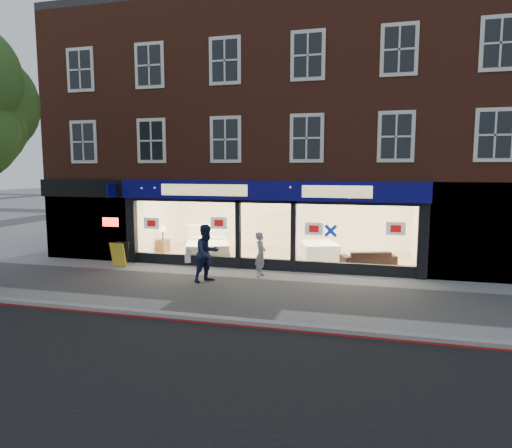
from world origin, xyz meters
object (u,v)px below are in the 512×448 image
at_px(sofa, 368,258).
at_px(a_board, 120,254).
at_px(display_bed, 208,248).
at_px(mattress_stack, 319,251).
at_px(pedestrian_grey, 261,254).
at_px(pedestrian_blue, 207,253).

distance_m(sofa, a_board, 9.46).
distance_m(display_bed, a_board, 3.53).
bearing_deg(mattress_stack, display_bed, -171.26).
bearing_deg(pedestrian_grey, sofa, -56.68).
bearing_deg(mattress_stack, sofa, -21.82).
height_order(mattress_stack, a_board, a_board).
xyz_separation_m(mattress_stack, pedestrian_grey, (-1.64, -3.06, 0.34)).
bearing_deg(display_bed, pedestrian_blue, -90.17).
xyz_separation_m(mattress_stack, sofa, (1.96, -0.78, -0.04)).
xyz_separation_m(sofa, pedestrian_grey, (-3.60, -2.28, 0.39)).
relative_size(pedestrian_grey, pedestrian_blue, 0.81).
bearing_deg(mattress_stack, a_board, -158.24).
height_order(display_bed, a_board, display_bed).
relative_size(sofa, pedestrian_blue, 1.04).
distance_m(a_board, pedestrian_blue, 4.35).
xyz_separation_m(display_bed, pedestrian_grey, (2.87, -2.37, 0.33)).
bearing_deg(pedestrian_blue, sofa, -25.66).
height_order(mattress_stack, pedestrian_grey, pedestrian_grey).
height_order(a_board, pedestrian_grey, pedestrian_grey).
bearing_deg(a_board, sofa, 17.88).
relative_size(a_board, pedestrian_grey, 0.61).
bearing_deg(display_bed, pedestrian_grey, -60.32).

